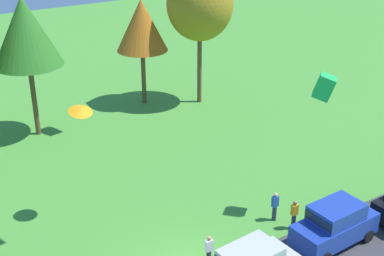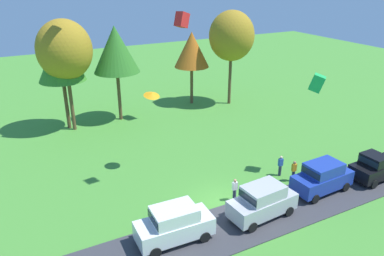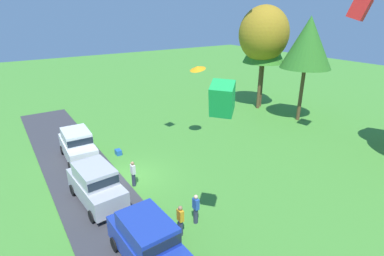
% 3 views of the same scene
% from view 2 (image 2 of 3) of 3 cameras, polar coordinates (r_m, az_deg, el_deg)
% --- Properties ---
extents(ground_plane, '(120.00, 120.00, 0.00)m').
position_cam_2_polar(ground_plane, '(26.85, 4.43, -11.24)').
color(ground_plane, '#478E33').
extents(pavement_strip, '(36.00, 4.40, 0.06)m').
position_cam_2_polar(pavement_strip, '(25.08, 7.67, -14.10)').
color(pavement_strip, '#38383D').
rests_on(pavement_strip, ground).
extents(car_suv_far_end, '(4.67, 2.18, 2.28)m').
position_cam_2_polar(car_suv_far_end, '(22.76, -2.71, -14.26)').
color(car_suv_far_end, white).
rests_on(car_suv_far_end, ground).
extents(car_suv_near_entrance, '(4.73, 2.32, 2.28)m').
position_cam_2_polar(car_suv_near_entrance, '(25.09, 10.70, -10.76)').
color(car_suv_near_entrance, '#B7B7BC').
rests_on(car_suv_near_entrance, ground).
extents(car_suv_by_flagpole, '(4.67, 2.20, 2.28)m').
position_cam_2_polar(car_suv_by_flagpole, '(28.87, 19.26, -6.94)').
color(car_suv_by_flagpole, '#1E389E').
rests_on(car_suv_by_flagpole, ground).
extents(car_pickup_mid_row, '(5.05, 2.16, 2.14)m').
position_cam_2_polar(car_pickup_mid_row, '(32.40, 26.48, -5.18)').
color(car_pickup_mid_row, black).
rests_on(car_pickup_mid_row, ground).
extents(person_beside_suv, '(0.36, 0.24, 1.71)m').
position_cam_2_polar(person_beside_suv, '(26.70, 6.51, -9.30)').
color(person_beside_suv, '#2D334C').
rests_on(person_beside_suv, ground).
extents(person_watching_sky, '(0.36, 0.24, 1.71)m').
position_cam_2_polar(person_watching_sky, '(30.36, 13.31, -5.59)').
color(person_watching_sky, '#2D334C').
rests_on(person_watching_sky, ground).
extents(person_on_lawn, '(0.36, 0.24, 1.71)m').
position_cam_2_polar(person_on_lawn, '(29.84, 15.24, -6.33)').
color(person_on_lawn, '#2D334C').
rests_on(person_on_lawn, ground).
extents(tree_right_of_center, '(4.54, 4.54, 9.59)m').
position_cam_2_polar(tree_right_of_center, '(38.73, -19.46, 10.05)').
color(tree_right_of_center, brown).
rests_on(tree_right_of_center, ground).
extents(tree_far_left, '(5.21, 5.21, 11.00)m').
position_cam_2_polar(tree_far_left, '(37.95, -18.87, 11.17)').
color(tree_far_left, brown).
rests_on(tree_far_left, ground).
extents(tree_center_back, '(4.74, 4.74, 10.01)m').
position_cam_2_polar(tree_center_back, '(39.67, -11.57, 11.64)').
color(tree_center_back, brown).
rests_on(tree_center_back, ground).
extents(tree_far_right, '(4.07, 4.07, 8.60)m').
position_cam_2_polar(tree_far_right, '(44.45, -0.05, 11.83)').
color(tree_far_right, brown).
rests_on(tree_far_right, ground).
extents(tree_left_of_center, '(5.22, 5.22, 11.01)m').
position_cam_2_polar(tree_left_of_center, '(44.28, 6.06, 13.76)').
color(tree_left_of_center, brown).
rests_on(tree_left_of_center, ground).
extents(cooler_box, '(0.56, 0.40, 0.40)m').
position_cam_2_polar(cooler_box, '(25.68, -3.69, -12.44)').
color(cooler_box, blue).
rests_on(cooler_box, ground).
extents(kite_box_low_drifter, '(1.62, 1.45, 1.71)m').
position_cam_2_polar(kite_box_low_drifter, '(38.42, -1.55, 16.17)').
color(kite_box_low_drifter, red).
extents(kite_delta_mid_center, '(1.45, 1.47, 0.57)m').
position_cam_2_polar(kite_delta_mid_center, '(28.75, -6.16, 5.13)').
color(kite_delta_mid_center, orange).
extents(kite_box_near_flag, '(1.42, 1.41, 1.40)m').
position_cam_2_polar(kite_box_near_flag, '(29.19, 18.52, 6.52)').
color(kite_box_near_flag, green).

